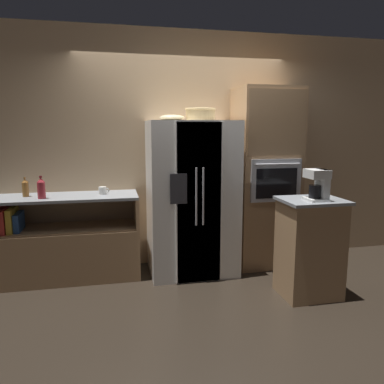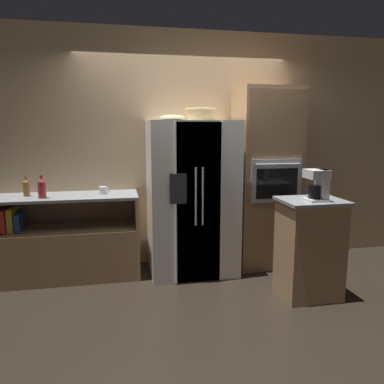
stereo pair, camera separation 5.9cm
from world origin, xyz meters
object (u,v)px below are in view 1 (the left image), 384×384
bottle_tall (25,188)px  mug (103,191)px  bottle_short (41,188)px  wicker_basket (200,114)px  fruit_bowl (172,118)px  wall_oven (265,178)px  coffee_maker (318,184)px  refrigerator (192,198)px

bottle_tall → mug: 0.81m
bottle_short → mug: size_ratio=2.07×
wicker_basket → mug: wicker_basket is taller
wicker_basket → bottle_tall: size_ratio=1.57×
fruit_bowl → bottle_short: (-1.39, -0.02, -0.73)m
wall_oven → coffee_maker: size_ratio=7.18×
wicker_basket → fruit_bowl: bearing=173.5°
wicker_basket → mug: (-1.08, 0.15, -0.84)m
wall_oven → bottle_tall: wall_oven is taller
fruit_bowl → bottle_short: 1.57m
refrigerator → fruit_bowl: fruit_bowl is taller
wicker_basket → bottle_short: wicker_basket is taller
refrigerator → fruit_bowl: 0.93m
wicker_basket → coffee_maker: 1.46m
refrigerator → bottle_short: bearing=-179.1°
refrigerator → coffee_maker: size_ratio=5.89×
bottle_tall → bottle_short: bearing=-39.1°
mug → bottle_tall: bearing=178.5°
wicker_basket → bottle_tall: bearing=174.9°
wicker_basket → wall_oven: bearing=8.1°
bottle_short → coffee_maker: 2.79m
wicker_basket → mug: 1.37m
wicker_basket → coffee_maker: (0.93, -0.91, -0.67)m
refrigerator → wall_oven: (0.92, 0.08, 0.19)m
bottle_short → wall_oven: bearing=2.3°
coffee_maker → refrigerator: bearing=137.0°
fruit_bowl → coffee_maker: (1.24, -0.94, -0.63)m
refrigerator → mug: (-0.99, 0.11, 0.11)m
fruit_bowl → coffee_maker: 1.68m
wall_oven → fruit_bowl: size_ratio=7.67×
bottle_tall → mug: bearing=-1.5°
refrigerator → wall_oven: 0.94m
refrigerator → fruit_bowl: bearing=-177.9°
mug → wicker_basket: bearing=-7.9°
wicker_basket → bottle_short: (-1.70, 0.02, -0.77)m
wall_oven → coffee_maker: 1.03m
bottle_tall → bottle_short: 0.24m
wall_oven → bottle_short: (-2.53, -0.10, -0.02)m
refrigerator → fruit_bowl: size_ratio=6.29×
wall_oven → fruit_bowl: (-1.14, -0.08, 0.71)m
wall_oven → coffee_maker: (0.10, -1.02, 0.08)m
bottle_tall → wall_oven: bearing=-1.1°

